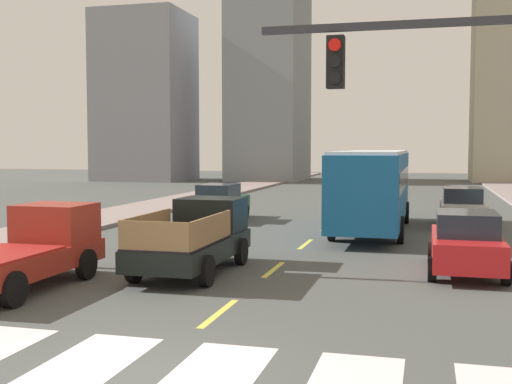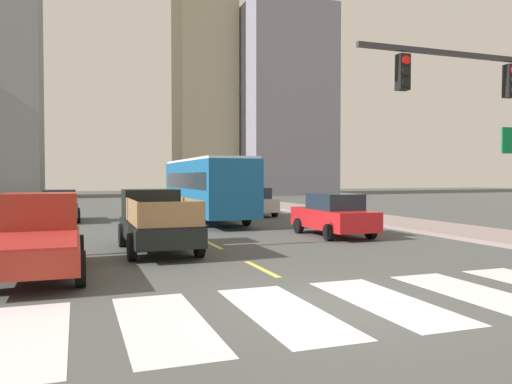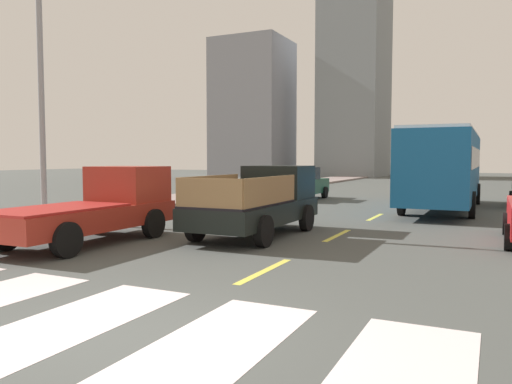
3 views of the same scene
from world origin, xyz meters
TOP-DOWN VIEW (x-y plane):
  - ground_plane at (0.00, 0.00)m, footprint 160.00×160.00m
  - sidewalk_left at (-10.90, 18.00)m, footprint 3.72×110.00m
  - crosswalk_stripe_3 at (-1.07, 0.00)m, footprint 1.37×3.92m
  - crosswalk_stripe_4 at (1.07, 0.00)m, footprint 1.37×3.92m
  - lane_dash_0 at (0.00, 4.00)m, footprint 0.16×2.40m
  - lane_dash_1 at (0.00, 9.00)m, footprint 0.16×2.40m
  - lane_dash_2 at (0.00, 14.00)m, footprint 0.16×2.40m
  - lane_dash_3 at (0.00, 19.00)m, footprint 0.16×2.40m
  - lane_dash_4 at (0.00, 24.00)m, footprint 0.16×2.40m
  - lane_dash_5 at (0.00, 29.00)m, footprint 0.16×2.40m
  - lane_dash_6 at (0.00, 34.00)m, footprint 0.16×2.40m
  - lane_dash_7 at (0.00, 39.00)m, footprint 0.16×2.40m
  - pickup_stakebed at (-2.08, 8.37)m, footprint 2.18×5.20m
  - pickup_dark at (-5.44, 5.37)m, footprint 2.18×5.20m
  - city_bus at (2.04, 18.01)m, footprint 2.72×10.80m
  - sedan_mid at (-5.36, 20.49)m, footprint 2.02×4.40m
  - streetlight_left at (-9.85, 7.69)m, footprint 2.20×0.28m
  - block_mid_right at (-24.32, 53.99)m, footprint 8.87×8.26m

SIDE VIEW (x-z plane):
  - ground_plane at x=0.00m, z-range 0.00..0.00m
  - lane_dash_0 at x=0.00m, z-range 0.00..0.01m
  - lane_dash_1 at x=0.00m, z-range 0.00..0.01m
  - lane_dash_2 at x=0.00m, z-range 0.00..0.01m
  - lane_dash_3 at x=0.00m, z-range 0.00..0.01m
  - lane_dash_4 at x=0.00m, z-range 0.00..0.01m
  - lane_dash_5 at x=0.00m, z-range 0.00..0.01m
  - lane_dash_6 at x=0.00m, z-range 0.00..0.01m
  - lane_dash_7 at x=0.00m, z-range 0.00..0.01m
  - crosswalk_stripe_3 at x=-1.07m, z-range 0.00..0.01m
  - crosswalk_stripe_4 at x=1.07m, z-range 0.00..0.01m
  - sidewalk_left at x=-10.90m, z-range 0.00..0.15m
  - sedan_mid at x=-5.36m, z-range 0.00..1.72m
  - pickup_dark at x=-5.44m, z-range -0.06..1.90m
  - pickup_stakebed at x=-2.08m, z-range -0.04..1.92m
  - city_bus at x=2.04m, z-range 0.29..3.61m
  - streetlight_left at x=-9.85m, z-range 0.47..9.47m
  - block_mid_right at x=-24.32m, z-range 0.00..17.24m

